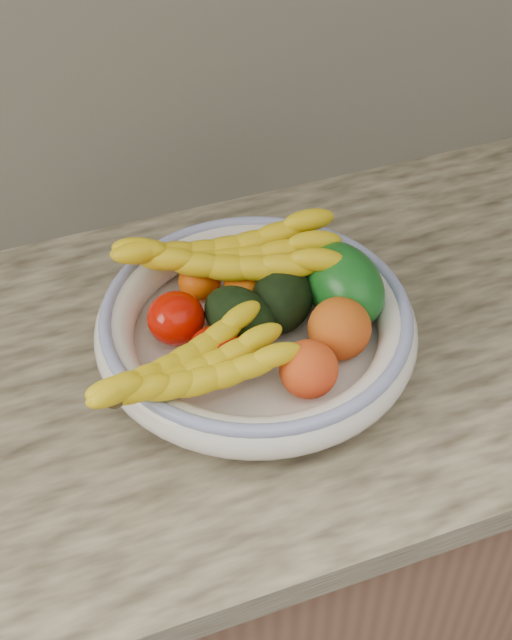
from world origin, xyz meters
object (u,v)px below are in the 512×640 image
object	(u,v)px
fruit_bowl	(256,327)
banana_bunch_front	(190,374)
banana_bunch_back	(227,261)
green_mango	(343,284)

from	to	relation	value
fruit_bowl	banana_bunch_front	size ratio (longest dim) A/B	1.54
banana_bunch_back	banana_bunch_front	xyz separation A→B (m)	(-0.10, -0.16, -0.01)
banana_bunch_back	fruit_bowl	bearing A→B (deg)	-70.60
fruit_bowl	banana_bunch_front	bearing A→B (deg)	-144.31
banana_bunch_front	fruit_bowl	bearing A→B (deg)	23.10
fruit_bowl	banana_bunch_front	xyz separation A→B (m)	(-0.11, -0.08, 0.03)
green_mango	banana_bunch_back	bearing A→B (deg)	138.94
fruit_bowl	banana_bunch_back	distance (m)	0.09
green_mango	fruit_bowl	bearing A→B (deg)	174.49
fruit_bowl	green_mango	size ratio (longest dim) A/B	2.99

